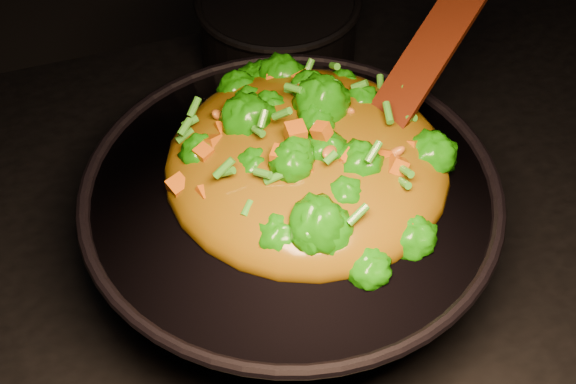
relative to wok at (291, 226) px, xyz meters
name	(u,v)px	position (x,y,z in m)	size (l,w,h in m)	color
wok	(291,226)	(0.00, 0.00, 0.00)	(0.46, 0.46, 0.13)	black
stir_fry	(308,134)	(0.03, 0.02, 0.12)	(0.33, 0.33, 0.11)	#177008
spatula	(402,95)	(0.15, 0.05, 0.12)	(0.34, 0.05, 0.01)	#330D04
back_pot	(278,35)	(0.10, 0.35, 0.00)	(0.23, 0.23, 0.13)	black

